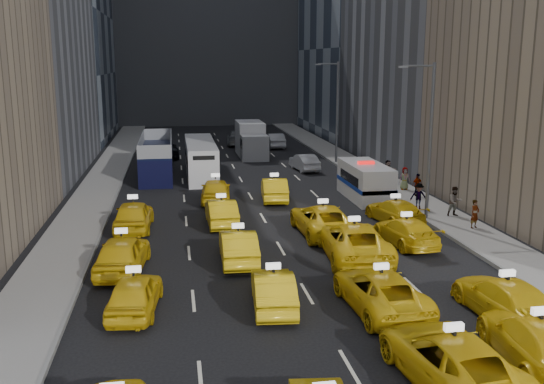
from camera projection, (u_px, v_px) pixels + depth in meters
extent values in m
plane|color=black|center=(319.00, 314.00, 22.22)|extent=(160.00, 160.00, 0.00)
cube|color=gray|center=(101.00, 185.00, 44.68)|extent=(3.00, 90.00, 0.15)
cube|color=gray|center=(374.00, 177.00, 47.96)|extent=(3.00, 90.00, 0.15)
cube|color=slate|center=(121.00, 184.00, 44.90)|extent=(0.15, 90.00, 0.18)
cube|color=slate|center=(356.00, 177.00, 47.73)|extent=(0.15, 90.00, 0.18)
cylinder|color=#595B60|center=(430.00, 143.00, 34.29)|extent=(0.20, 0.20, 9.00)
cylinder|color=#595B60|center=(419.00, 66.00, 33.24)|extent=(1.80, 0.12, 0.12)
cube|color=slate|center=(403.00, 67.00, 33.11)|extent=(0.50, 0.22, 0.12)
cylinder|color=#595B60|center=(337.00, 113.00, 53.58)|extent=(0.20, 0.20, 9.00)
cylinder|color=#595B60|center=(328.00, 64.00, 52.53)|extent=(1.80, 0.12, 0.12)
cube|color=slate|center=(318.00, 64.00, 52.40)|extent=(0.50, 0.22, 0.12)
imported|color=gold|center=(451.00, 359.00, 17.22)|extent=(3.10, 5.80, 1.55)
imported|color=gold|center=(538.00, 342.00, 18.28)|extent=(2.90, 5.64, 1.56)
imported|color=gold|center=(135.00, 294.00, 22.23)|extent=(2.15, 4.39, 1.44)
imported|color=gold|center=(273.00, 290.00, 22.66)|extent=(1.83, 4.40, 1.41)
imported|color=gold|center=(380.00, 291.00, 22.49)|extent=(2.70, 5.39, 1.46)
imported|color=gold|center=(505.00, 299.00, 21.69)|extent=(2.23, 5.20, 1.49)
imported|color=gold|center=(122.00, 254.00, 26.47)|extent=(2.45, 5.03, 1.65)
imported|color=gold|center=(238.00, 246.00, 27.80)|extent=(1.70, 4.60, 1.50)
imported|color=gold|center=(354.00, 241.00, 28.36)|extent=(3.22, 6.23, 1.68)
imported|color=gold|center=(406.00, 232.00, 30.41)|extent=(2.35, 4.87, 1.37)
imported|color=gold|center=(134.00, 215.00, 33.03)|extent=(2.15, 4.91, 1.65)
imported|color=gold|center=(221.00, 212.00, 34.03)|extent=(1.67, 4.55, 1.49)
imported|color=gold|center=(323.00, 219.00, 32.30)|extent=(2.83, 5.79, 1.59)
imported|color=gold|center=(395.00, 211.00, 34.48)|extent=(2.55, 4.93, 1.37)
imported|color=gold|center=(216.00, 190.00, 39.53)|extent=(2.24, 4.78, 1.58)
imported|color=gold|center=(274.00, 189.00, 40.08)|extent=(2.03, 4.71, 1.51)
cube|color=silver|center=(365.00, 181.00, 40.43)|extent=(2.44, 6.01, 2.38)
cylinder|color=black|center=(360.00, 199.00, 38.43)|extent=(0.28, 0.95, 0.95)
cylinder|color=black|center=(390.00, 198.00, 38.74)|extent=(0.28, 0.95, 0.95)
cylinder|color=black|center=(342.00, 186.00, 42.42)|extent=(0.28, 0.95, 0.95)
cylinder|color=black|center=(369.00, 185.00, 42.73)|extent=(0.28, 0.95, 0.95)
cube|color=navy|center=(365.00, 184.00, 40.46)|extent=(2.49, 6.01, 0.27)
cube|color=red|center=(366.00, 163.00, 40.16)|extent=(1.09, 0.41, 0.17)
cube|color=black|center=(157.00, 156.00, 48.55)|extent=(2.98, 10.93, 3.15)
cylinder|color=black|center=(141.00, 180.00, 44.25)|extent=(0.28, 1.10, 1.10)
cylinder|color=black|center=(171.00, 179.00, 44.58)|extent=(0.28, 1.10, 1.10)
cylinder|color=black|center=(146.00, 160.00, 52.95)|extent=(0.28, 1.10, 1.10)
cylinder|color=black|center=(171.00, 160.00, 53.29)|extent=(0.28, 1.10, 1.10)
cube|color=silver|center=(201.00, 159.00, 48.59)|extent=(3.53, 10.93, 2.77)
cylinder|color=black|center=(190.00, 180.00, 44.30)|extent=(0.28, 1.10, 1.10)
cylinder|color=black|center=(217.00, 179.00, 44.60)|extent=(0.28, 1.10, 1.10)
cylinder|color=black|center=(187.00, 160.00, 52.92)|extent=(0.28, 1.10, 1.10)
cylinder|color=black|center=(210.00, 160.00, 53.23)|extent=(0.28, 1.10, 1.10)
cube|color=silver|center=(251.00, 139.00, 58.33)|extent=(2.90, 7.28, 3.26)
cylinder|color=black|center=(243.00, 155.00, 55.82)|extent=(0.28, 1.10, 1.10)
cylinder|color=black|center=(266.00, 154.00, 56.16)|extent=(0.28, 1.10, 1.10)
cylinder|color=black|center=(237.00, 147.00, 60.97)|extent=(0.28, 1.10, 1.10)
cylinder|color=black|center=(258.00, 147.00, 61.31)|extent=(0.28, 1.10, 1.10)
imported|color=#A9ABB1|center=(304.00, 162.00, 50.99)|extent=(1.95, 4.39, 1.40)
imported|color=black|center=(164.00, 149.00, 57.97)|extent=(2.84, 5.63, 1.53)
imported|color=slate|center=(238.00, 138.00, 66.38)|extent=(2.76, 5.71, 1.60)
imported|color=black|center=(206.00, 140.00, 65.13)|extent=(2.15, 4.39, 1.44)
imported|color=#9D9FA4|center=(275.00, 140.00, 64.34)|extent=(1.68, 4.68, 1.54)
imported|color=gray|center=(475.00, 214.00, 32.88)|extent=(0.67, 0.57, 1.56)
imported|color=gray|center=(455.00, 201.00, 35.40)|extent=(0.88, 0.51, 1.75)
imported|color=gray|center=(419.00, 196.00, 37.16)|extent=(1.10, 0.66, 1.60)
imported|color=gray|center=(417.00, 185.00, 40.63)|extent=(0.99, 0.73, 1.54)
imported|color=gray|center=(405.00, 178.00, 42.71)|extent=(0.82, 0.49, 1.60)
imported|color=gray|center=(388.00, 171.00, 45.63)|extent=(1.55, 1.00, 1.62)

